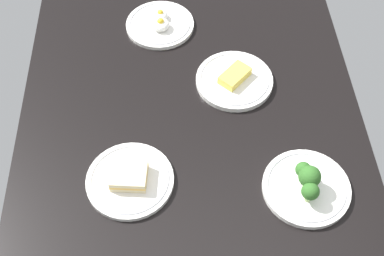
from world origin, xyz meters
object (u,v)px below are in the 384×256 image
at_px(plate_broccoli, 307,185).
at_px(plate_eggs, 160,24).
at_px(plate_cheese, 234,80).
at_px(plate_sandwich, 130,179).

xyz_separation_m(plate_broccoli, plate_eggs, (0.57, 0.33, -0.01)).
distance_m(plate_broccoli, plate_cheese, 0.36).
distance_m(plate_eggs, plate_cheese, 0.30).
distance_m(plate_broccoli, plate_eggs, 0.66).
bearing_deg(plate_cheese, plate_sandwich, 137.03).
bearing_deg(plate_broccoli, plate_cheese, 21.44).
xyz_separation_m(plate_broccoli, plate_cheese, (0.34, 0.13, -0.01)).
xyz_separation_m(plate_broccoli, plate_sandwich, (0.04, 0.41, -0.01)).
height_order(plate_eggs, plate_sandwich, plate_eggs).
relative_size(plate_eggs, plate_cheese, 0.96).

